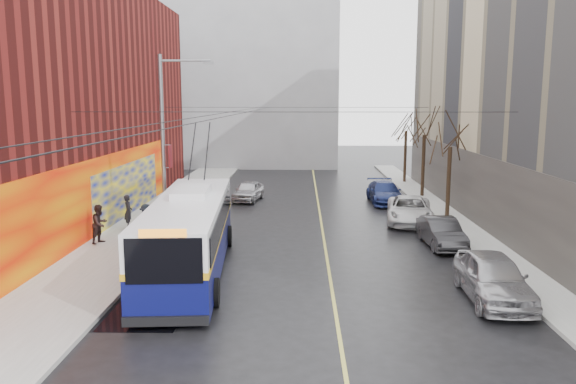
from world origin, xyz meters
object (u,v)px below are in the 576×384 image
streetlight_pole (166,143)px  parked_car_b (441,233)px  parked_car_c (409,210)px  pedestrian_b (100,224)px  tree_near (451,133)px  tree_mid (425,124)px  following_car (248,191)px  pedestrian_c (147,222)px  parked_car_a (493,277)px  pedestrian_a (128,212)px  trolleybus (190,233)px  tree_far (406,122)px  parked_car_d (385,192)px

streetlight_pole → parked_car_b: 13.80m
parked_car_c → pedestrian_b: pedestrian_b is taller
tree_near → tree_mid: 7.01m
parked_car_b → following_car: size_ratio=1.04×
pedestrian_c → parked_car_b: bearing=-138.0°
tree_near → streetlight_pole: bearing=-158.4°
parked_car_a → pedestrian_c: size_ratio=2.70×
following_car → pedestrian_c: size_ratio=2.22×
tree_mid → pedestrian_b: tree_mid is taller
pedestrian_b → parked_car_c: bearing=-49.8°
tree_near → pedestrian_a: 18.64m
trolleybus → parked_car_b: trolleybus is taller
pedestrian_b → pedestrian_c: size_ratio=1.04×
tree_mid → parked_car_c: size_ratio=1.25×
parked_car_c → following_car: parked_car_c is taller
tree_far → parked_car_d: tree_far is taller
parked_car_b → pedestrian_b: 16.20m
following_car → pedestrian_b: 13.85m
streetlight_pole → pedestrian_c: size_ratio=5.04×
tree_far → pedestrian_b: 28.09m
tree_far → trolleybus: bearing=-117.7°
parked_car_c → following_car: (-9.80, 7.01, -0.06)m
pedestrian_b → parked_car_d: bearing=-31.5°
parked_car_a → pedestrian_b: 17.63m
tree_mid → tree_far: bearing=90.0°
tree_mid → trolleybus: bearing=-126.1°
parked_car_c → following_car: size_ratio=1.34×
parked_car_c → parked_car_d: parked_car_c is taller
pedestrian_a → pedestrian_c: size_ratio=1.00×
parked_car_b → pedestrian_a: size_ratio=2.33×
parked_car_a → streetlight_pole: bearing=150.4°
tree_near → parked_car_c: tree_near is taller
streetlight_pole → pedestrian_b: bearing=-161.6°
trolleybus → parked_car_c: bearing=37.7°
streetlight_pole → parked_car_d: bearing=41.5°
tree_mid → pedestrian_c: 21.40m
trolleybus → pedestrian_c: bearing=119.4°
tree_near → parked_car_d: (-3.01, 4.73, -4.25)m
parked_car_b → parked_car_c: (-0.51, 5.24, 0.06)m
tree_near → parked_car_a: (-2.00, -13.99, -4.15)m
streetlight_pole → tree_mid: streetlight_pole is taller
pedestrian_c → tree_mid: bearing=-97.0°
streetlight_pole → parked_car_d: 16.71m
parked_car_d → tree_far: bearing=70.6°
streetlight_pole → following_car: 12.57m
tree_far → pedestrian_b: (-18.19, -21.02, -4.06)m
parked_car_a → parked_car_c: parked_car_a is taller
streetlight_pole → pedestrian_a: size_ratio=5.05×
parked_car_d → pedestrian_c: bearing=-141.0°
streetlight_pole → parked_car_b: streetlight_pole is taller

